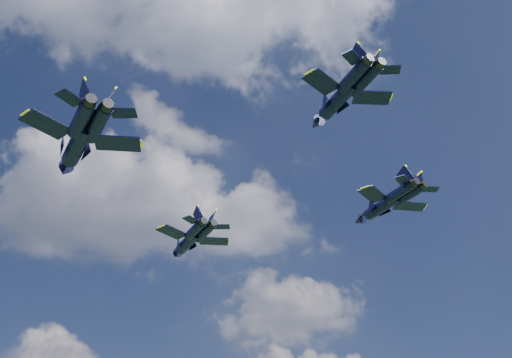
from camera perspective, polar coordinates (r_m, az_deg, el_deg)
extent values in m
cylinder|color=black|center=(97.15, -6.02, -5.55)|extent=(4.74, 8.36, 1.67)
cone|color=black|center=(101.75, -7.17, -6.69)|extent=(2.38, 2.83, 1.58)
ellipsoid|color=brown|center=(99.97, -6.67, -5.95)|extent=(1.86, 2.80, 0.76)
cube|color=black|center=(94.55, -7.48, -4.71)|extent=(4.74, 4.71, 0.17)
cube|color=black|center=(96.72, -3.77, -5.54)|extent=(4.29, 2.45, 0.17)
cube|color=black|center=(90.69, -5.82, -3.62)|extent=(2.49, 2.60, 0.13)
cube|color=black|center=(92.33, -3.05, -4.27)|extent=(2.35, 1.60, 0.13)
cube|color=black|center=(92.35, -5.16, -3.28)|extent=(1.67, 2.31, 2.79)
cube|color=black|center=(93.03, -4.00, -3.55)|extent=(1.49, 2.75, 2.79)
cylinder|color=black|center=(77.26, -15.57, 3.01)|extent=(5.81, 10.19, 2.04)
cone|color=black|center=(82.80, -16.66, 0.73)|extent=(2.91, 3.46, 1.92)
ellipsoid|color=brown|center=(80.72, -16.15, 2.05)|extent=(2.27, 3.42, 0.93)
cube|color=black|center=(74.95, -18.16, 4.63)|extent=(5.77, 5.76, 0.20)
cube|color=black|center=(76.04, -12.20, 3.11)|extent=(5.24, 3.01, 0.20)
cube|color=black|center=(70.17, -16.26, 6.98)|extent=(3.04, 3.18, 0.16)
cube|color=black|center=(71.01, -11.66, 5.76)|extent=(2.86, 1.94, 0.16)
cube|color=black|center=(72.03, -14.93, 7.23)|extent=(2.04, 2.81, 3.41)
cube|color=black|center=(72.38, -13.03, 6.72)|extent=(1.83, 3.35, 3.41)
cylinder|color=black|center=(94.00, 11.20, -2.35)|extent=(5.28, 8.50, 1.72)
cone|color=black|center=(97.66, 9.11, -3.70)|extent=(2.54, 2.94, 1.62)
ellipsoid|color=brown|center=(96.30, 9.96, -2.85)|extent=(2.03, 2.87, 0.78)
cube|color=black|center=(90.71, 10.32, -1.33)|extent=(4.80, 4.92, 0.17)
cube|color=black|center=(94.93, 13.52, -2.36)|extent=(4.55, 2.76, 0.17)
cube|color=black|center=(88.11, 12.88, -0.07)|extent=(2.51, 2.70, 0.13)
cube|color=black|center=(91.26, 15.20, -0.88)|extent=(2.35, 1.52, 0.13)
cube|color=black|center=(90.13, 13.14, 0.21)|extent=(1.84, 2.29, 2.88)
cube|color=black|center=(91.45, 14.11, -0.14)|extent=(1.58, 2.80, 2.88)
cylinder|color=black|center=(70.11, 7.36, 7.05)|extent=(4.11, 7.83, 1.55)
cone|color=black|center=(73.49, 5.34, 4.90)|extent=(2.14, 2.61, 1.47)
ellipsoid|color=brown|center=(72.30, 6.16, 6.10)|extent=(1.64, 2.61, 0.71)
cube|color=black|center=(67.65, 5.84, 8.57)|extent=(4.45, 4.32, 0.16)
cube|color=black|center=(70.44, 10.26, 7.13)|extent=(4.05, 2.39, 0.16)
cube|color=black|center=(65.12, 8.54, 10.65)|extent=(2.35, 2.41, 0.12)
cube|color=black|center=(67.23, 11.82, 9.48)|extent=(2.23, 1.57, 0.12)
cube|color=black|center=(66.92, 9.10, 10.74)|extent=(1.46, 2.21, 2.60)
cube|color=black|center=(67.79, 10.47, 10.25)|extent=(1.36, 2.57, 2.60)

